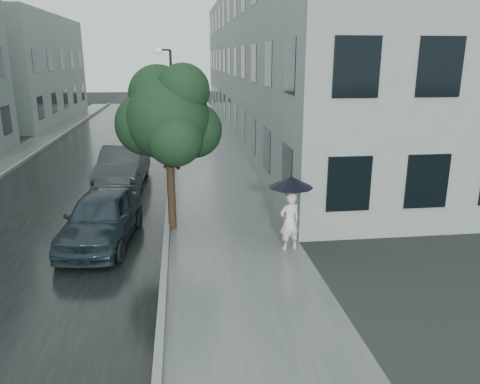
{
  "coord_description": "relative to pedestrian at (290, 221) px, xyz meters",
  "views": [
    {
      "loc": [
        -1.07,
        -10.04,
        4.84
      ],
      "look_at": [
        0.46,
        2.1,
        1.3
      ],
      "focal_mm": 35.0,
      "sensor_mm": 36.0,
      "label": 1
    }
  ],
  "objects": [
    {
      "name": "car_far",
      "position": [
        -5.0,
        7.19,
        -0.02
      ],
      "size": [
        1.83,
        4.59,
        1.49
      ],
      "primitive_type": "imported",
      "rotation": [
        0.0,
        0.0,
        -0.06
      ],
      "color": "#212426",
      "rests_on": "ground"
    },
    {
      "name": "pedestrian",
      "position": [
        0.0,
        0.0,
        0.0
      ],
      "size": [
        0.63,
        0.5,
        1.53
      ],
      "primitive_type": "imported",
      "rotation": [
        0.0,
        0.0,
        3.42
      ],
      "color": "silver",
      "rests_on": "sidewalk"
    },
    {
      "name": "street_tree",
      "position": [
        -3.04,
        2.03,
        2.46
      ],
      "size": [
        3.01,
        2.74,
        4.7
      ],
      "color": "#332619",
      "rests_on": "ground"
    },
    {
      "name": "sidewalk",
      "position": [
        -1.37,
        10.94,
        -0.77
      ],
      "size": [
        3.5,
        60.0,
        0.01
      ],
      "primitive_type": "cube",
      "color": "slate",
      "rests_on": "ground"
    },
    {
      "name": "building_far_b",
      "position": [
        -15.39,
        28.94,
        3.23
      ],
      "size": [
        7.02,
        18.0,
        8.0
      ],
      "color": "gray",
      "rests_on": "ground"
    },
    {
      "name": "building_near",
      "position": [
        3.85,
        18.44,
        3.73
      ],
      "size": [
        7.02,
        36.0,
        9.0
      ],
      "color": "gray",
      "rests_on": "ground"
    },
    {
      "name": "car_near",
      "position": [
        -4.89,
        1.12,
        -0.06
      ],
      "size": [
        2.1,
        4.29,
        1.41
      ],
      "primitive_type": "imported",
      "rotation": [
        0.0,
        0.0,
        -0.11
      ],
      "color": "#1B292F",
      "rests_on": "ground"
    },
    {
      "name": "kerb_far",
      "position": [
        -10.2,
        10.94,
        -0.7
      ],
      "size": [
        0.15,
        60.0,
        0.15
      ],
      "primitive_type": "cube",
      "color": "slate",
      "rests_on": "ground"
    },
    {
      "name": "lamp_post",
      "position": [
        -3.22,
        11.94,
        2.24
      ],
      "size": [
        0.84,
        0.4,
        5.27
      ],
      "rotation": [
        0.0,
        0.0,
        0.19
      ],
      "color": "black",
      "rests_on": "ground"
    },
    {
      "name": "umbrella",
      "position": [
        0.01,
        0.02,
        1.05
      ],
      "size": [
        1.22,
        1.22,
        1.07
      ],
      "rotation": [
        0.0,
        0.0,
        -0.07
      ],
      "color": "black",
      "rests_on": "ground"
    },
    {
      "name": "ground",
      "position": [
        -1.62,
        -1.06,
        -0.77
      ],
      "size": [
        120.0,
        120.0,
        0.0
      ],
      "primitive_type": "plane",
      "color": "black",
      "rests_on": "ground"
    },
    {
      "name": "asphalt_road",
      "position": [
        -6.7,
        10.94,
        -0.77
      ],
      "size": [
        6.85,
        60.0,
        0.0
      ],
      "primitive_type": "cube",
      "color": "black",
      "rests_on": "ground"
    },
    {
      "name": "kerb_near",
      "position": [
        -3.2,
        10.94,
        -0.7
      ],
      "size": [
        0.15,
        60.0,
        0.15
      ],
      "primitive_type": "cube",
      "color": "slate",
      "rests_on": "ground"
    }
  ]
}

